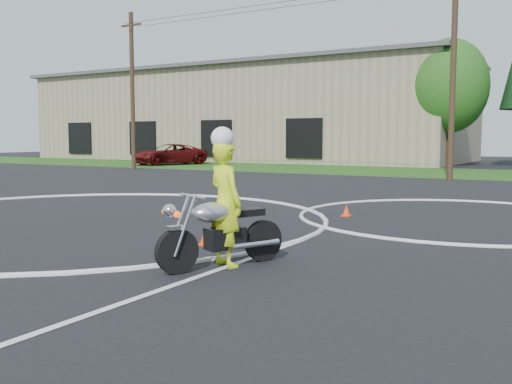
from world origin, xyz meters
The scene contains 8 objects.
grass_strip centered at (0.00, 27.00, 0.01)m, with size 120.00×10.00×0.02m, color #1E4714.
course_markings centered at (2.17, 4.35, 0.01)m, with size 19.05×19.05×0.12m.
primary_motorcycle centered at (5.91, 0.33, 0.57)m, with size 1.20×2.09×1.18m.
rider_primary_grp centered at (5.92, 0.47, 1.06)m, with size 0.86×0.73×2.19m.
pickup_grp centered at (-16.71, 26.67, 0.78)m, with size 4.57×6.20×1.57m.
traffic_cones centered at (5.90, 4.86, 0.14)m, with size 20.67×6.70×0.30m.
warehouse centered at (-18.00, 39.99, 4.16)m, with size 41.00×17.00×8.30m.
utility_poles centered at (5.00, 21.00, 5.20)m, with size 41.60×1.12×10.00m.
Camera 1 is at (10.87, -6.91, 2.01)m, focal length 40.00 mm.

